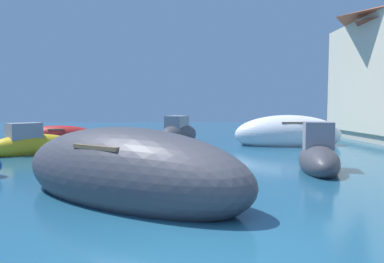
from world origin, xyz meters
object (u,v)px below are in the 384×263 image
at_px(moored_boat_8, 318,157).
at_px(moored_boat_10, 57,136).
at_px(moored_boat_9, 288,134).
at_px(moored_boat_0, 126,173).
at_px(moored_boat_4, 31,145).
at_px(moored_boat_7, 179,134).
at_px(moored_boat_3, 129,150).

relative_size(moored_boat_8, moored_boat_10, 0.78).
height_order(moored_boat_9, moored_boat_10, moored_boat_9).
bearing_deg(moored_boat_8, moored_boat_10, -115.27).
bearing_deg(moored_boat_0, moored_boat_4, -19.92).
relative_size(moored_boat_7, moored_boat_10, 0.95).
bearing_deg(moored_boat_3, moored_boat_10, -56.31).
bearing_deg(moored_boat_9, moored_boat_3, 32.33).
relative_size(moored_boat_4, moored_boat_9, 0.63).
relative_size(moored_boat_4, moored_boat_7, 0.83).
relative_size(moored_boat_7, moored_boat_9, 0.75).
xyz_separation_m(moored_boat_3, moored_boat_10, (-4.93, 6.44, 0.02)).
height_order(moored_boat_3, moored_boat_8, moored_boat_8).
distance_m(moored_boat_0, moored_boat_9, 12.44).
relative_size(moored_boat_3, moored_boat_7, 0.85).
height_order(moored_boat_0, moored_boat_7, moored_boat_0).
bearing_deg(moored_boat_10, moored_boat_3, -64.76).
xyz_separation_m(moored_boat_7, moored_boat_8, (4.44, -8.86, -0.04)).
height_order(moored_boat_3, moored_boat_10, moored_boat_10).
bearing_deg(moored_boat_4, moored_boat_7, -8.53).
bearing_deg(moored_boat_0, moored_boat_9, -86.93).
bearing_deg(moored_boat_10, moored_boat_7, -14.43).
bearing_deg(moored_boat_4, moored_boat_9, -31.09).
relative_size(moored_boat_0, moored_boat_4, 1.81).
height_order(moored_boat_3, moored_boat_7, moored_boat_7).
bearing_deg(moored_boat_9, moored_boat_0, 58.61).
xyz_separation_m(moored_boat_8, moored_boat_10, (-11.21, 9.13, -0.08)).
bearing_deg(moored_boat_10, moored_boat_0, -77.35).
bearing_deg(moored_boat_10, moored_boat_8, -51.33).
distance_m(moored_boat_3, moored_boat_7, 6.45).
distance_m(moored_boat_8, moored_boat_10, 14.46).
xyz_separation_m(moored_boat_3, moored_boat_4, (-4.36, 1.54, 0.07)).
bearing_deg(moored_boat_4, moored_boat_8, -66.98).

